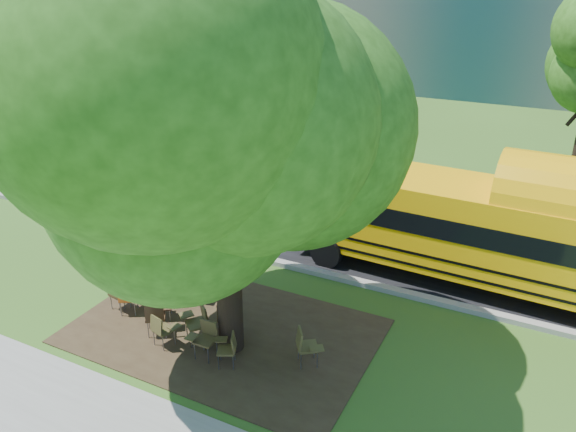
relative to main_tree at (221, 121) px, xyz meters
The scene contains 27 objects.
ground 5.53m from the main_tree, 148.30° to the left, with size 160.00×160.00×0.00m, color #38591B.
dirt_patch 5.27m from the main_tree, 139.56° to the left, with size 7.00×4.50×0.03m, color #382819.
asphalt_road 9.61m from the main_tree, 100.72° to the left, with size 80.00×8.00×0.04m, color black.
kerb_near 6.67m from the main_tree, 110.92° to the left, with size 80.00×0.25×0.14m, color gray.
kerb_far 13.18m from the main_tree, 97.12° to the left, with size 80.00×0.25×0.14m, color gray.
bg_tree_0 19.41m from the main_tree, 134.11° to the left, with size 5.20×5.20×7.18m.
bg_tree_1 26.76m from the main_tree, 143.47° to the left, with size 6.00×6.00×8.40m.
bg_tree_2 18.16m from the main_tree, 111.01° to the left, with size 4.80×4.80×6.62m.
main_tree is the anchor object (origin of this frame).
school_bus 8.60m from the main_tree, 43.91° to the left, with size 11.44×3.01×2.77m.
chair_0 5.57m from the main_tree, behind, with size 0.57×0.70×0.85m.
chair_1 5.77m from the main_tree, behind, with size 0.59×0.49×0.83m.
chair_2 5.02m from the main_tree, 168.47° to the right, with size 0.62×0.78×0.92m.
chair_3 4.72m from the main_tree, behind, with size 0.82×0.65×0.95m.
chair_4 4.97m from the main_tree, 153.54° to the right, with size 0.64×0.50×0.84m.
chair_5 4.74m from the main_tree, 122.37° to the right, with size 0.58×0.53×0.89m.
chair_6 4.79m from the main_tree, 62.96° to the right, with size 0.65×0.55×0.81m.
chair_7 5.01m from the main_tree, ahead, with size 0.76×0.60×0.91m.
chair_8 5.53m from the main_tree, 165.77° to the left, with size 0.55×0.71×0.90m.
chair_9 5.18m from the main_tree, behind, with size 0.66×0.54×0.80m.
chair_10 5.25m from the main_tree, 146.16° to the left, with size 0.68×0.64×0.95m.
chair_11 4.73m from the main_tree, 132.46° to the left, with size 0.60×0.75×0.89m.
black_car 9.42m from the main_tree, 142.48° to the left, with size 1.63×4.05×1.38m, color black.
bg_car_silver 19.47m from the main_tree, 144.05° to the left, with size 1.29×3.70×1.22m, color #9D9DA2.
bg_car_red 13.57m from the main_tree, 132.54° to the left, with size 2.36×5.12×1.42m, color #5B1B0F.
pedestrian_a 20.52m from the main_tree, 141.37° to the left, with size 0.70×0.46×1.91m, color navy.
pedestrian_b 24.05m from the main_tree, 144.37° to the left, with size 0.85×0.66×1.75m, color #866650.
Camera 1 is at (7.35, -9.71, 7.88)m, focal length 35.00 mm.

